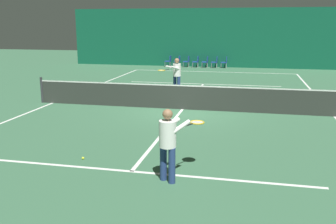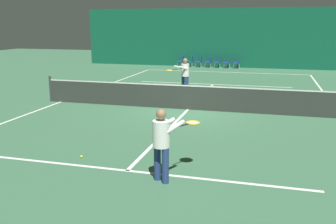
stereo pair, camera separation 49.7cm
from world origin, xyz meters
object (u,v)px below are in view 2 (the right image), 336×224
courtside_chair_4 (218,61)px  courtside_chair_5 (228,62)px  courtside_chair_3 (209,61)px  courtside_chair_0 (181,60)px  courtside_chair_2 (200,61)px  courtside_chair_6 (238,62)px  tennis_net (188,96)px  tennis_ball (81,157)px  player_near (163,139)px  player_far (184,73)px  courtside_chair_1 (190,61)px

courtside_chair_4 → courtside_chair_5: 0.71m
courtside_chair_3 → courtside_chair_4: same height
courtside_chair_0 → courtside_chair_2: (1.43, 0.00, 0.00)m
courtside_chair_0 → courtside_chair_3: same height
courtside_chair_2 → courtside_chair_6: size_ratio=1.00×
tennis_net → tennis_ball: tennis_net is taller
player_near → courtside_chair_3: size_ratio=1.84×
courtside_chair_0 → tennis_net: bearing=14.3°
player_far → courtside_chair_4: bearing=-146.7°
courtside_chair_2 → courtside_chair_4: size_ratio=1.00×
courtside_chair_2 → tennis_ball: 20.36m
courtside_chair_0 → courtside_chair_1: bearing=90.0°
courtside_chair_6 → courtside_chair_3: bearing=-90.0°
courtside_chair_5 → courtside_chair_3: bearing=-90.0°
player_far → courtside_chair_0: size_ratio=1.97×
player_near → courtside_chair_5: size_ratio=1.84×
player_near → courtside_chair_1: size_ratio=1.84×
courtside_chair_1 → courtside_chair_5: (2.86, 0.00, 0.00)m
player_far → courtside_chair_3: player_far is taller
tennis_ball → courtside_chair_0: bearing=96.4°
courtside_chair_0 → tennis_ball: (2.29, -20.33, -0.45)m
courtside_chair_3 → courtside_chair_4: size_ratio=1.00×
courtside_chair_1 → tennis_ball: bearing=4.4°
courtside_chair_4 → courtside_chair_0: bearing=-90.0°
courtside_chair_0 → tennis_ball: size_ratio=12.73×
courtside_chair_1 → tennis_ball: 20.40m
player_near → courtside_chair_4: 21.19m
player_near → courtside_chair_2: 21.36m
courtside_chair_5 → tennis_ball: courtside_chair_5 is taller
courtside_chair_6 → tennis_ball: 20.44m
courtside_chair_6 → player_far: bearing=-7.9°
tennis_ball → courtside_chair_1: bearing=94.4°
courtside_chair_2 → courtside_chair_5: 2.14m
player_far → courtside_chair_1: 11.25m
tennis_net → courtside_chair_4: tennis_net is taller
player_near → courtside_chair_2: player_near is taller
player_far → courtside_chair_6: bearing=-154.1°
tennis_net → courtside_chair_0: tennis_net is taller
tennis_net → player_near: (0.92, -6.71, 0.39)m
player_far → courtside_chair_0: (-2.76, 11.05, -0.48)m
courtside_chair_4 → courtside_chair_5: same height
tennis_net → player_far: size_ratio=7.26×
courtside_chair_3 → courtside_chair_5: size_ratio=1.00×
courtside_chair_5 → tennis_net: bearing=0.4°
courtside_chair_3 → courtside_chair_5: (1.43, 0.00, 0.00)m
player_near → courtside_chair_4: size_ratio=1.84×
courtside_chair_3 → courtside_chair_4: bearing=90.0°
courtside_chair_6 → tennis_ball: size_ratio=12.73×
player_far → courtside_chair_5: size_ratio=1.97×
courtside_chair_0 → courtside_chair_1: same height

